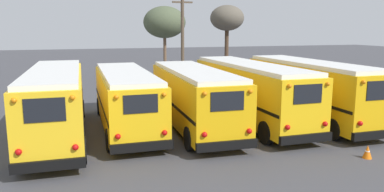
# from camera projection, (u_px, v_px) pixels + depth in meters

# --- Properties ---
(ground_plane) EXTENTS (160.00, 160.00, 0.00)m
(ground_plane) POSITION_uv_depth(u_px,v_px,m) (194.00, 128.00, 19.28)
(ground_plane) COLOR #424247
(school_bus_0) EXTENTS (2.69, 10.59, 3.24)m
(school_bus_0) POSITION_uv_depth(u_px,v_px,m) (56.00, 101.00, 17.24)
(school_bus_0) COLOR yellow
(school_bus_0) RESTS_ON ground
(school_bus_1) EXTENTS (2.67, 9.91, 2.96)m
(school_bus_1) POSITION_uv_depth(u_px,v_px,m) (126.00, 97.00, 18.98)
(school_bus_1) COLOR yellow
(school_bus_1) RESTS_ON ground
(school_bus_2) EXTENTS (2.91, 9.80, 3.07)m
(school_bus_2) POSITION_uv_depth(u_px,v_px,m) (194.00, 96.00, 19.03)
(school_bus_2) COLOR #EAAA0F
(school_bus_2) RESTS_ON ground
(school_bus_3) EXTENTS (2.55, 10.83, 3.22)m
(school_bus_3) POSITION_uv_depth(u_px,v_px,m) (249.00, 90.00, 20.39)
(school_bus_3) COLOR yellow
(school_bus_3) RESTS_ON ground
(school_bus_4) EXTENTS (2.61, 10.32, 3.30)m
(school_bus_4) POSITION_uv_depth(u_px,v_px,m) (309.00, 88.00, 20.74)
(school_bus_4) COLOR #EAAA0F
(school_bus_4) RESTS_ON ground
(utility_pole) EXTENTS (1.80, 0.29, 8.26)m
(utility_pole) POSITION_uv_depth(u_px,v_px,m) (183.00, 38.00, 32.43)
(utility_pole) COLOR brown
(utility_pole) RESTS_ON ground
(bare_tree_0) EXTENTS (4.18, 4.18, 7.24)m
(bare_tree_0) POSITION_uv_depth(u_px,v_px,m) (165.00, 22.00, 36.95)
(bare_tree_0) COLOR brown
(bare_tree_0) RESTS_ON ground
(bare_tree_1) EXTENTS (3.62, 3.62, 7.53)m
(bare_tree_1) POSITION_uv_depth(u_px,v_px,m) (227.00, 19.00, 39.94)
(bare_tree_1) COLOR #473323
(bare_tree_1) RESTS_ON ground
(traffic_cone) EXTENTS (0.36, 0.36, 0.53)m
(traffic_cone) POSITION_uv_depth(u_px,v_px,m) (367.00, 152.00, 14.77)
(traffic_cone) COLOR orange
(traffic_cone) RESTS_ON ground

